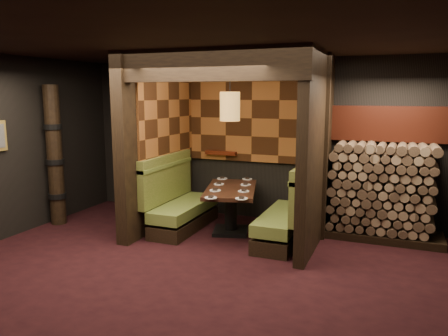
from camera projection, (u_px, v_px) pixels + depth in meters
floor at (186, 274)px, 5.55m from camera, size 6.50×5.50×0.02m
ceiling at (182, 41)px, 5.07m from camera, size 6.50×5.50×0.02m
wall_back at (254, 140)px, 7.84m from camera, size 6.50×0.02×2.85m
partition_left at (157, 144)px, 7.32m from camera, size 0.20×2.20×2.85m
partition_right at (316, 151)px, 6.39m from camera, size 0.15×2.10×2.85m
header_beam at (205, 65)px, 5.76m from camera, size 2.85×0.18×0.44m
tapa_back_panel at (252, 118)px, 7.73m from camera, size 2.40×0.06×1.55m
tapa_side_panel at (168, 118)px, 7.36m from camera, size 0.04×1.85×1.45m
lacquer_shelf at (221, 153)px, 8.00m from camera, size 0.60×0.12×0.07m
booth_bench_left at (179, 205)px, 7.35m from camera, size 0.68×1.60×1.14m
booth_bench_right at (289, 217)px, 6.65m from camera, size 0.68×1.60×1.14m
dining_table at (231, 202)px, 7.07m from camera, size 1.13×1.58×0.75m
place_settings at (231, 187)px, 7.03m from camera, size 1.00×1.71×0.03m
pendant_lamp at (230, 106)px, 6.77m from camera, size 0.31×0.31×1.02m
totem_column at (55, 157)px, 7.48m from camera, size 0.31×0.31×2.40m
firewood_stack at (386, 192)px, 6.74m from camera, size 1.73×0.70×1.50m
mosaic_header at (391, 124)px, 6.87m from camera, size 1.83×0.10×0.56m
bay_front_post at (325, 149)px, 6.60m from camera, size 0.08×0.08×2.85m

